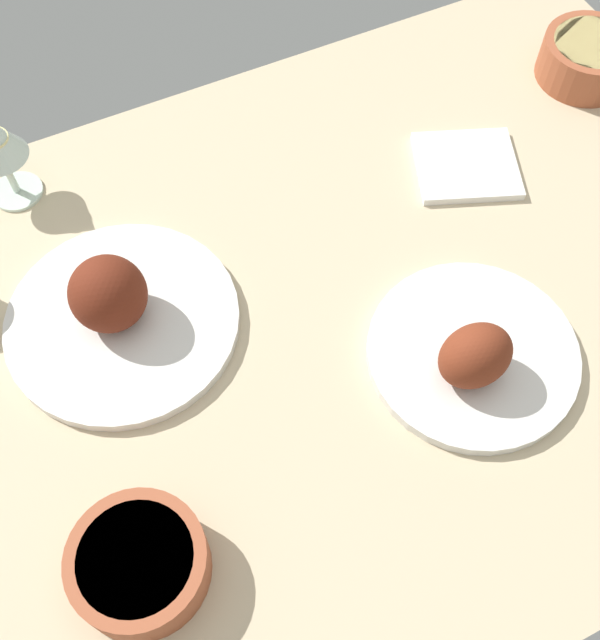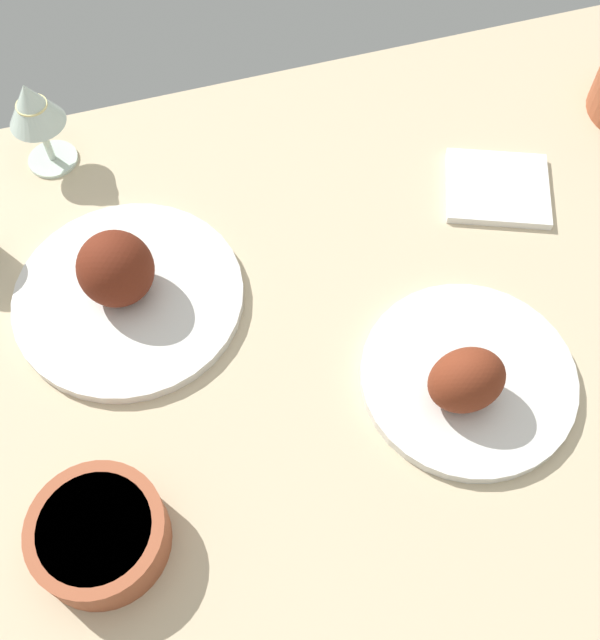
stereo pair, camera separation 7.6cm
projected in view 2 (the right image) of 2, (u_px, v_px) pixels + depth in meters
The scene contains 6 objects.
dining_table at pixel (300, 336), 97.37cm from camera, with size 140.00×90.00×4.00cm, color #C6B28E.
plate_near_viewer at pixel (468, 378), 89.45cm from camera, with size 25.69×25.69×9.84cm.
plate_far_side at pixel (124, 286), 95.36cm from camera, with size 29.00×29.00×11.17cm.
bowl_potatoes at pixel (99, 534), 79.58cm from camera, with size 14.34×14.34×5.60cm.
wine_glass at pixel (33, 109), 101.18cm from camera, with size 7.60×7.60×14.00cm.
folded_napkin at pixel (497, 188), 106.36cm from camera, with size 14.03×12.64×1.20cm, color white.
Camera 2 is at (-13.64, -45.74, 86.89)cm, focal length 43.13 mm.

